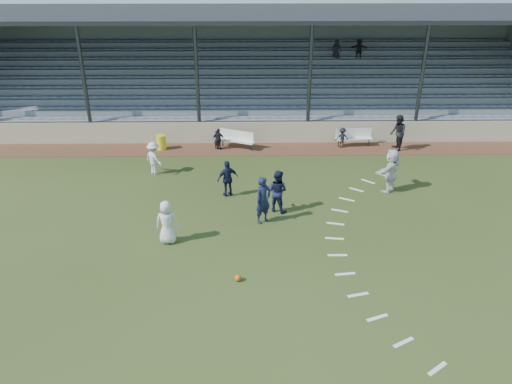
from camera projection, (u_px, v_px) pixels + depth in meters
ground at (257, 256)px, 17.60m from camera, size 90.00×90.00×0.00m
cinder_track at (254, 149)px, 27.04m from camera, size 34.00×2.00×0.02m
retaining_wall at (254, 132)px, 27.73m from camera, size 34.00×0.18×1.20m
bench_left at (237, 138)px, 26.97m from camera, size 1.99×1.25×0.95m
bench_right at (354, 136)px, 27.26m from camera, size 2.03×0.62×0.95m
trash_bin at (161, 142)px, 26.82m from camera, size 0.49×0.49×0.79m
football at (238, 278)px, 16.23m from camera, size 0.22×0.22×0.22m
player_white_lead at (167, 222)px, 18.08m from camera, size 0.83×0.55×1.67m
player_navy_lead at (263, 200)px, 19.39m from camera, size 0.84×0.80×1.93m
player_navy_mid at (277, 191)px, 20.29m from camera, size 1.10×1.02×1.80m
player_white_wing at (154, 158)px, 23.74m from camera, size 1.17×1.14×1.60m
player_navy_wing at (228, 179)px, 21.58m from camera, size 1.04×0.76×1.63m
player_white_back at (391, 170)px, 21.98m from camera, size 1.65×1.74×1.96m
official at (398, 133)px, 26.46m from camera, size 0.77×0.97×1.93m
sub_left_near at (217, 140)px, 26.83m from camera, size 0.44×0.36×1.04m
sub_left_far at (219, 139)px, 26.74m from camera, size 0.74×0.49×1.17m
sub_right at (342, 138)px, 27.01m from camera, size 0.73×0.44×1.12m
grandstand at (253, 83)px, 31.26m from camera, size 34.60×9.00×6.61m
penalty_arc at (373, 255)px, 17.65m from camera, size 3.89×14.63×0.01m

